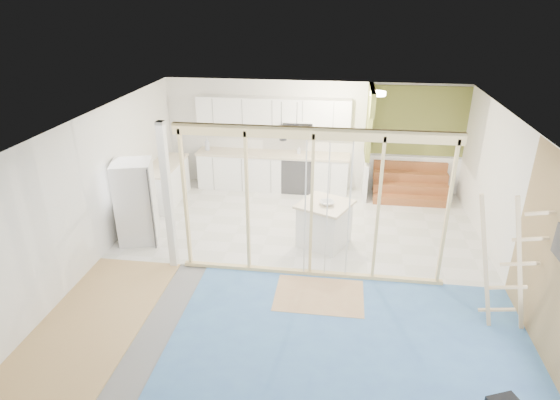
# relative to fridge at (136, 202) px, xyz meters

# --- Properties ---
(room) EXTENTS (7.01, 8.01, 2.61)m
(room) POSITION_rel_fridge_xyz_m (3.06, -0.78, 0.49)
(room) COLOR slate
(room) RESTS_ON ground
(floor_overlays) EXTENTS (7.00, 8.00, 0.03)m
(floor_overlays) POSITION_rel_fridge_xyz_m (3.13, -0.72, -0.80)
(floor_overlays) COLOR silver
(floor_overlays) RESTS_ON room
(stud_frame) EXTENTS (4.66, 0.14, 2.60)m
(stud_frame) POSITION_rel_fridge_xyz_m (2.81, -0.78, 0.78)
(stud_frame) COLOR #DABE85
(stud_frame) RESTS_ON room
(base_cabinets) EXTENTS (4.45, 2.24, 0.93)m
(base_cabinets) POSITION_rel_fridge_xyz_m (1.45, 2.58, -0.34)
(base_cabinets) COLOR white
(base_cabinets) RESTS_ON room
(upper_cabinets) EXTENTS (3.60, 0.41, 0.85)m
(upper_cabinets) POSITION_rel_fridge_xyz_m (2.22, 3.03, 1.01)
(upper_cabinets) COLOR white
(upper_cabinets) RESTS_ON room
(green_partition) EXTENTS (2.25, 1.51, 2.60)m
(green_partition) POSITION_rel_fridge_xyz_m (5.10, 2.88, 0.14)
(green_partition) COLOR olive
(green_partition) RESTS_ON room
(pot_rack) EXTENTS (0.52, 0.52, 0.72)m
(pot_rack) POSITION_rel_fridge_xyz_m (2.75, 1.11, 1.19)
(pot_rack) COLOR black
(pot_rack) RESTS_ON room
(ceiling_light) EXTENTS (0.32, 0.32, 0.08)m
(ceiling_light) POSITION_rel_fridge_xyz_m (4.46, 2.22, 1.73)
(ceiling_light) COLOR #FFEABF
(ceiling_light) RESTS_ON room
(fridge) EXTENTS (0.87, 0.84, 1.61)m
(fridge) POSITION_rel_fridge_xyz_m (0.00, 0.00, 0.00)
(fridge) COLOR silver
(fridge) RESTS_ON room
(island) EXTENTS (1.17, 1.17, 0.87)m
(island) POSITION_rel_fridge_xyz_m (3.54, 0.32, -0.38)
(island) COLOR white
(island) RESTS_ON room
(bowl) EXTENTS (0.32, 0.32, 0.07)m
(bowl) POSITION_rel_fridge_xyz_m (3.57, 0.26, 0.09)
(bowl) COLOR silver
(bowl) RESTS_ON island
(soap_bottle_a) EXTENTS (0.15, 0.15, 0.32)m
(soap_bottle_a) POSITION_rel_fridge_xyz_m (0.56, 2.92, 0.28)
(soap_bottle_a) COLOR silver
(soap_bottle_a) RESTS_ON base_cabinets
(soap_bottle_b) EXTENTS (0.09, 0.09, 0.18)m
(soap_bottle_b) POSITION_rel_fridge_xyz_m (2.78, 2.97, 0.21)
(soap_bottle_b) COLOR silver
(soap_bottle_b) RESTS_ON base_cabinets
(ladder) EXTENTS (1.09, 0.11, 2.02)m
(ladder) POSITION_rel_fridge_xyz_m (6.11, -1.75, 0.23)
(ladder) COLOR #D9B884
(ladder) RESTS_ON room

